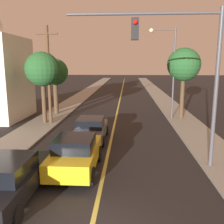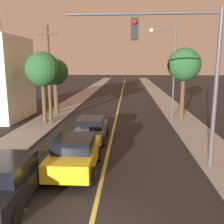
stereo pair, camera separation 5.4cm
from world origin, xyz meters
name	(u,v)px [view 1 (the left image)]	position (x,y,z in m)	size (l,w,h in m)	color
road_surface	(122,92)	(0.00, 36.00, 0.01)	(8.86, 80.00, 0.01)	black
sidewalk_left	(88,92)	(-5.68, 36.00, 0.06)	(2.50, 80.00, 0.12)	gray
sidewalk_right	(156,92)	(5.68, 36.00, 0.06)	(2.50, 80.00, 0.12)	gray
car_near_lane_front	(76,153)	(-1.24, 4.54, 0.84)	(1.95, 4.09, 1.62)	gold
car_near_lane_second	(91,129)	(-1.24, 9.20, 0.72)	(1.90, 4.08, 1.44)	#474C51
car_outer_lane_front	(6,179)	(-3.19, 2.10, 0.78)	(2.12, 4.52, 1.54)	black
traffic_signal_mast	(182,60)	(3.31, 5.34, 4.87)	(6.54, 0.42, 6.89)	#47474C
streetlamp_right	(168,62)	(4.27, 15.32, 4.88)	(2.18, 0.36, 7.40)	#47474C
utility_pole_left	(49,74)	(-5.03, 13.18, 3.96)	(1.60, 0.24, 7.37)	#513823
tree_left_near	(55,73)	(-5.64, 16.86, 3.88)	(2.41, 2.41, 5.05)	#4C3823
tree_left_far	(42,70)	(-5.54, 13.26, 4.24)	(2.64, 2.64, 5.49)	#4C3823
tree_right_near	(184,65)	(5.61, 15.57, 4.58)	(2.74, 2.74, 5.88)	#4C3823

